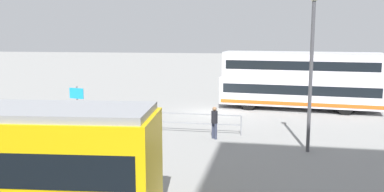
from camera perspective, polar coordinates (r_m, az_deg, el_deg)
ground_plane at (r=27.68m, az=2.96°, el=-2.32°), size 160.00×160.00×0.00m
double_decker_bus at (r=29.40m, az=14.65°, el=2.08°), size 11.02×3.82×3.99m
pedestrian_near_railing at (r=23.29m, az=-10.03°, el=-2.29°), size 0.42×0.42×1.58m
pedestrian_crossing at (r=20.76m, az=3.12°, el=-3.39°), size 0.45×0.45×1.65m
pedestrian_railing at (r=22.34m, az=-4.85°, el=-3.06°), size 9.11×0.38×1.08m
info_sign at (r=23.67m, az=-15.62°, el=-0.55°), size 0.90×0.26×2.39m
street_lamp at (r=18.75m, az=16.19°, el=4.61°), size 0.36×0.36×6.97m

